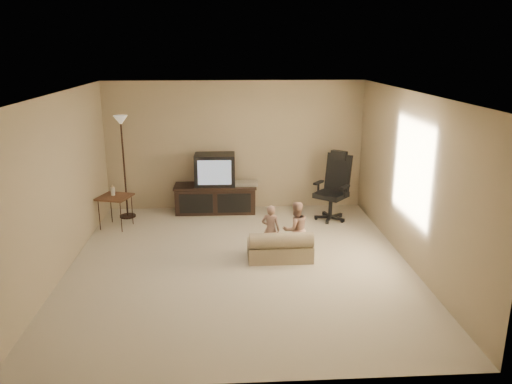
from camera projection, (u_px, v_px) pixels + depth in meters
floor at (240, 264)px, 7.42m from camera, size 5.50×5.50×0.00m
room_shell at (239, 164)px, 7.00m from camera, size 5.50×5.50×5.50m
tv_stand at (216, 188)px, 9.66m from camera, size 1.61×0.61×1.15m
office_chair at (333, 195)px, 9.25m from camera, size 0.82×0.82×1.27m
side_table at (115, 197)px, 8.78m from camera, size 0.65×0.65×0.78m
floor_lamp at (122, 144)px, 9.08m from camera, size 0.30×0.30×1.92m
child_sofa at (280, 248)px, 7.51m from camera, size 0.97×0.55×0.47m
toddler_left at (271, 230)px, 7.68m from camera, size 0.34×0.28×0.79m
toddler_right at (296, 229)px, 7.59m from camera, size 0.47×0.33×0.87m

